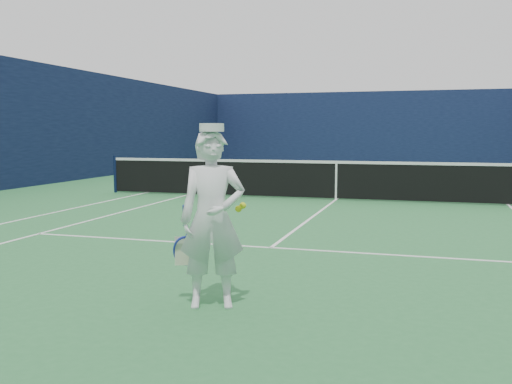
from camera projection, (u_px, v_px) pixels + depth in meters
The scene contains 5 objects.
ground at pixel (336, 200), 14.67m from camera, with size 80.00×80.00×0.00m, color #2A6F39.
court_markings at pixel (336, 200), 14.67m from camera, with size 11.03×23.83×0.01m.
windscreen_fence at pixel (337, 122), 14.46m from camera, with size 20.12×36.12×4.00m.
tennis_net at pixel (336, 178), 14.61m from camera, with size 12.88×0.09×1.07m.
tennis_player at pixel (212, 218), 5.62m from camera, with size 0.86×0.62×1.82m.
Camera 1 is at (2.20, -14.54, 1.73)m, focal length 40.00 mm.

